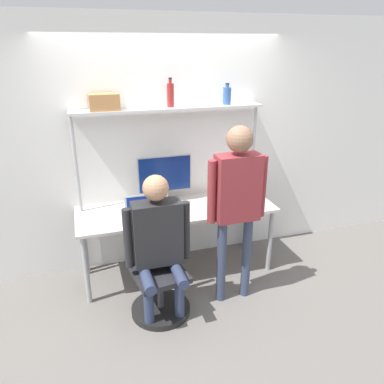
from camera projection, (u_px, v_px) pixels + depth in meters
The scene contains 13 objects.
ground_plane at pixel (187, 289), 3.93m from camera, with size 12.00×12.00×0.00m, color slate.
wall_back at pixel (167, 146), 4.11m from camera, with size 8.00×0.06×2.70m.
desk at pixel (177, 214), 4.01m from camera, with size 2.09×0.71×0.77m.
shelf_unit at pixel (170, 133), 3.90m from camera, with size 1.99×0.24×1.80m.
monitor at pixel (165, 177), 4.01m from camera, with size 0.58×0.22×0.53m.
laptop at pixel (142, 211), 3.76m from camera, with size 0.32×0.21×0.22m.
cell_phone at pixel (167, 216), 3.79m from camera, with size 0.07×0.15×0.01m.
office_chair at pixel (159, 285), 3.53m from camera, with size 0.56×0.56×0.90m.
person_seated at pixel (158, 237), 3.30m from camera, with size 0.60×0.47×1.38m.
person_standing at pixel (237, 193), 3.40m from camera, with size 0.57×0.24×1.75m.
bottle_blue at pixel (227, 95), 3.94m from camera, with size 0.09×0.09×0.22m.
bottle_red at pixel (170, 95), 3.76m from camera, with size 0.07×0.07×0.29m.
storage_box at pixel (104, 102), 3.60m from camera, with size 0.28×0.20×0.16m.
Camera 1 is at (-0.91, -3.16, 2.39)m, focal length 35.00 mm.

